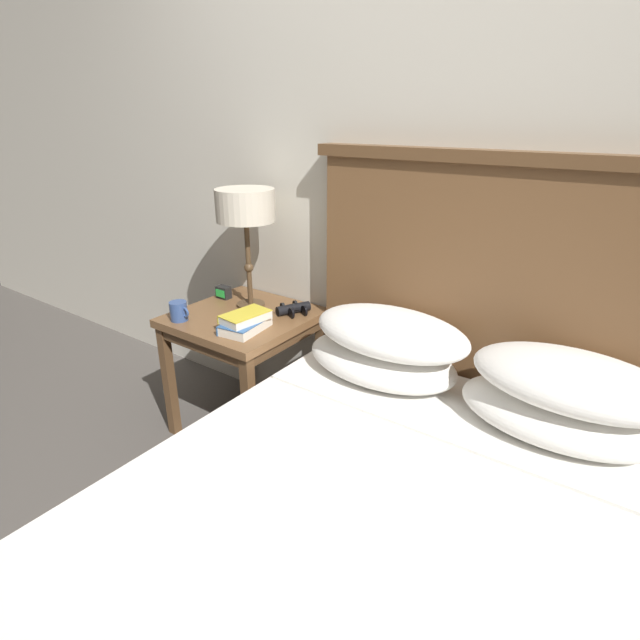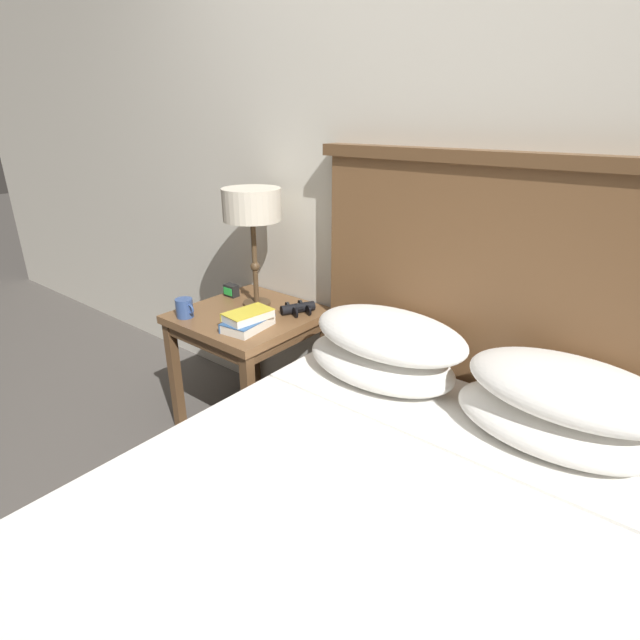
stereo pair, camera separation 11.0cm
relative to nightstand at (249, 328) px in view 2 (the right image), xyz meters
name	(u,v)px [view 2 (the right image)]	position (x,y,z in m)	size (l,w,h in m)	color
ground_plane	(241,596)	(0.68, -0.71, -0.51)	(20.00, 20.00, 0.00)	#514C47
wall_back	(428,153)	(0.68, 0.33, 0.79)	(8.00, 0.06, 2.60)	beige
nightstand	(249,328)	(0.00, 0.00, 0.00)	(0.58, 0.58, 0.59)	brown
bed	(368,545)	(1.03, -0.53, -0.20)	(1.53, 1.87, 1.32)	#4E3520
table_lamp	(252,209)	(-0.04, 0.10, 0.53)	(0.26, 0.26, 0.54)	#4C3823
book_on_nightstand	(248,324)	(0.13, -0.13, 0.10)	(0.16, 0.23, 0.04)	silver
book_stacked_on_top	(248,315)	(0.13, -0.12, 0.14)	(0.14, 0.21, 0.04)	silver
binoculars_pair	(298,308)	(0.18, 0.14, 0.10)	(0.16, 0.16, 0.05)	black
coffee_mug	(185,308)	(-0.18, -0.21, 0.12)	(0.10, 0.08, 0.08)	#334C84
alarm_clock	(231,290)	(-0.23, 0.10, 0.11)	(0.07, 0.05, 0.06)	black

